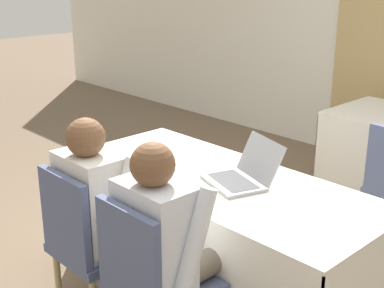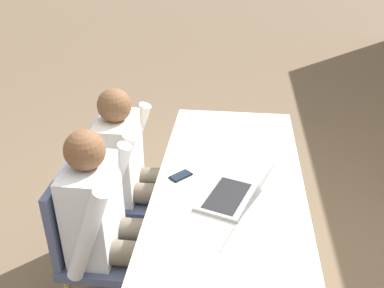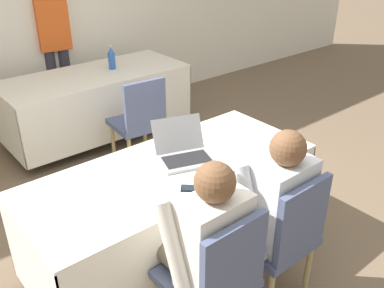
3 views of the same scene
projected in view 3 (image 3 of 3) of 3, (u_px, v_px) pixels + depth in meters
name	position (u px, v px, depth m)	size (l,w,h in m)	color
ground_plane	(174.00, 254.00, 3.06)	(24.00, 24.00, 0.00)	brown
wall_back	(5.00, 7.00, 4.34)	(12.00, 0.06, 2.70)	silver
conference_table_near	(172.00, 189.00, 2.81)	(1.93, 0.81, 0.72)	white
conference_table_far	(96.00, 89.00, 4.50)	(1.93, 0.81, 0.72)	white
laptop	(184.00, 152.00, 2.81)	(0.44, 0.44, 0.23)	#99999E
cell_phone	(192.00, 188.00, 2.50)	(0.14, 0.14, 0.01)	black
paper_beside_laptop	(110.00, 199.00, 2.41)	(0.24, 0.32, 0.00)	white
water_bottle	(112.00, 58.00, 4.51)	(0.07, 0.07, 0.25)	#2D5BB7
chair_near_left	(216.00, 277.00, 2.20)	(0.44, 0.44, 0.90)	tan
chair_near_right	(282.00, 235.00, 2.50)	(0.44, 0.44, 0.90)	tan
chair_far_spare	(140.00, 119.00, 3.96)	(0.48, 0.48, 0.90)	tan
person_checkered_shirt	(203.00, 242.00, 2.20)	(0.50, 0.52, 1.16)	#665B4C
person_white_shirt	(271.00, 204.00, 2.49)	(0.50, 0.52, 1.16)	#665B4C
person_red_shirt	(55.00, 43.00, 4.77)	(0.36, 0.24, 1.59)	#33333D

